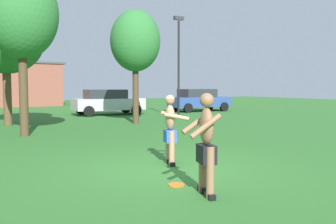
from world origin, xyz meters
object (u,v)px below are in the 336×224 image
at_px(player_with_cap, 170,127).
at_px(player_in_black, 206,142).
at_px(car_blue_far_end, 199,100).
at_px(tree_left_field, 21,15).
at_px(tree_near_building, 6,41).
at_px(lamp_post, 179,56).
at_px(tree_behind_players, 135,42).
at_px(car_silver_mid_lot, 108,102).
at_px(frisbee, 176,185).

bearing_deg(player_with_cap, player_in_black, -108.03).
xyz_separation_m(car_blue_far_end, tree_left_field, (-13.05, -7.31, 3.50)).
xyz_separation_m(car_blue_far_end, tree_near_building, (-13.01, -3.01, 3.03)).
relative_size(lamp_post, tree_behind_players, 1.07).
bearing_deg(player_in_black, player_with_cap, 71.97).
relative_size(car_blue_far_end, tree_behind_players, 0.81).
xyz_separation_m(car_silver_mid_lot, tree_left_field, (-6.28, -7.64, 3.50)).
xyz_separation_m(player_with_cap, frisbee, (-0.87, -1.62, -0.86)).
height_order(lamp_post, tree_near_building, lamp_post).
distance_m(tree_left_field, tree_behind_players, 5.77).
bearing_deg(tree_left_field, car_silver_mid_lot, 50.57).
relative_size(car_blue_far_end, tree_left_field, 0.74).
bearing_deg(player_with_cap, car_silver_mid_lot, 73.46).
relative_size(player_with_cap, tree_left_field, 0.27).
xyz_separation_m(player_in_black, tree_left_field, (-1.22, 9.18, 3.42)).
bearing_deg(car_blue_far_end, tree_left_field, -150.74).
distance_m(player_in_black, tree_left_field, 9.87).
distance_m(frisbee, tree_near_building, 13.33).
bearing_deg(tree_near_building, car_blue_far_end, 13.04).
xyz_separation_m(player_in_black, tree_near_building, (-1.17, 13.48, 2.95)).
height_order(player_in_black, tree_near_building, tree_near_building).
height_order(player_with_cap, lamp_post, lamp_post).
relative_size(car_silver_mid_lot, tree_left_field, 0.74).
height_order(car_blue_far_end, lamp_post, lamp_post).
height_order(player_in_black, car_silver_mid_lot, player_in_black).
height_order(player_with_cap, car_blue_far_end, player_with_cap).
bearing_deg(tree_near_building, frisbee, -85.14).
height_order(player_in_black, frisbee, player_in_black).
bearing_deg(tree_left_field, lamp_post, 23.50).
bearing_deg(tree_left_field, tree_near_building, 89.42).
xyz_separation_m(player_with_cap, lamp_post, (7.21, 10.80, 2.66)).
relative_size(player_with_cap, frisbee, 5.45).
bearing_deg(player_with_cap, car_blue_far_end, 51.91).
bearing_deg(tree_near_building, tree_behind_players, -23.63).
height_order(player_with_cap, frisbee, player_with_cap).
bearing_deg(tree_behind_players, frisbee, -112.51).
xyz_separation_m(player_with_cap, player_in_black, (-0.78, -2.39, 0.02)).
xyz_separation_m(player_in_black, lamp_post, (7.98, 13.18, 2.63)).
bearing_deg(car_silver_mid_lot, frisbee, -107.80).
height_order(frisbee, tree_left_field, tree_left_field).
bearing_deg(lamp_post, tree_near_building, 178.12).
bearing_deg(car_blue_far_end, frisbee, -127.17).
relative_size(car_blue_far_end, lamp_post, 0.76).
xyz_separation_m(tree_left_field, tree_near_building, (0.04, 4.30, -0.47)).
bearing_deg(car_silver_mid_lot, tree_near_building, -151.84).
bearing_deg(player_with_cap, tree_near_building, 99.96).
distance_m(frisbee, car_silver_mid_lot, 16.88).
distance_m(player_in_black, lamp_post, 15.63).
bearing_deg(lamp_post, player_in_black, -121.20).
height_order(lamp_post, tree_left_field, tree_left_field).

